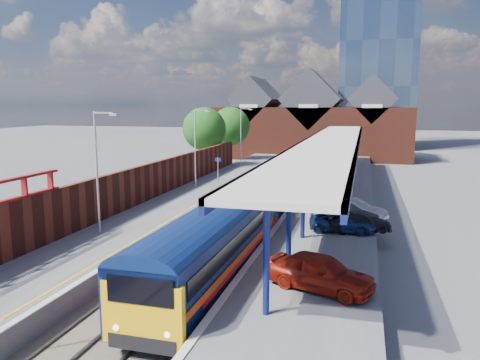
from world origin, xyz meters
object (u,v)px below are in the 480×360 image
(parked_car_dark, at_px, (358,222))
(parked_car_blue, at_px, (343,223))
(platform_sign, at_px, (218,166))
(parked_car_silver, at_px, (352,210))
(parked_car_red, at_px, (320,272))
(train, at_px, (294,169))
(lamp_post_c, at_px, (196,143))
(lamp_post_b, at_px, (99,165))
(lamp_post_d, at_px, (242,133))

(parked_car_dark, relative_size, parked_car_blue, 1.02)
(platform_sign, bearing_deg, parked_car_silver, -41.99)
(platform_sign, bearing_deg, parked_car_red, -63.44)
(parked_car_red, distance_m, parked_car_dark, 9.54)
(train, relative_size, parked_car_silver, 15.38)
(train, relative_size, parked_car_blue, 17.09)
(lamp_post_c, distance_m, parked_car_dark, 18.89)
(platform_sign, bearing_deg, parked_car_dark, -46.84)
(lamp_post_b, xyz_separation_m, parked_car_red, (13.00, -5.27, -3.25))
(train, xyz_separation_m, parked_car_silver, (6.07, -15.50, -0.42))
(lamp_post_d, height_order, parked_car_red, lamp_post_d)
(platform_sign, distance_m, parked_car_blue, 18.62)
(parked_car_silver, bearing_deg, parked_car_red, -164.10)
(parked_car_silver, distance_m, parked_car_blue, 2.83)
(lamp_post_b, xyz_separation_m, parked_car_silver, (13.93, 6.69, -3.29))
(lamp_post_d, bearing_deg, platform_sign, -84.44)
(train, relative_size, lamp_post_c, 9.42)
(lamp_post_d, relative_size, platform_sign, 2.80)
(platform_sign, relative_size, parked_car_dark, 0.64)
(parked_car_red, bearing_deg, train, 30.96)
(lamp_post_b, relative_size, parked_car_blue, 1.81)
(train, height_order, parked_car_red, train)
(lamp_post_c, distance_m, platform_sign, 3.34)
(lamp_post_c, relative_size, platform_sign, 2.80)
(lamp_post_b, height_order, parked_car_red, lamp_post_b)
(train, distance_m, parked_car_silver, 16.65)
(lamp_post_c, bearing_deg, lamp_post_d, 90.00)
(train, height_order, lamp_post_d, lamp_post_d)
(train, bearing_deg, platform_sign, -147.19)
(train, distance_m, parked_car_red, 27.93)
(train, bearing_deg, parked_car_blue, -72.94)
(train, xyz_separation_m, parked_car_dark, (6.47, -18.01, -0.55))
(train, height_order, parked_car_dark, train)
(parked_car_blue, bearing_deg, platform_sign, 39.60)
(lamp_post_d, xyz_separation_m, parked_car_red, (13.00, -37.27, -3.25))
(lamp_post_b, height_order, lamp_post_c, same)
(train, bearing_deg, parked_car_red, -79.39)
(lamp_post_b, distance_m, parked_car_dark, 15.31)
(lamp_post_b, xyz_separation_m, lamp_post_d, (0.00, 32.00, 0.00))
(lamp_post_d, height_order, parked_car_dark, lamp_post_d)
(lamp_post_b, distance_m, platform_sign, 18.20)
(lamp_post_d, relative_size, parked_car_dark, 1.78)
(platform_sign, bearing_deg, lamp_post_b, -94.33)
(lamp_post_d, distance_m, parked_car_silver, 29.08)
(parked_car_silver, bearing_deg, parked_car_dark, -150.60)
(parked_car_red, bearing_deg, platform_sign, 46.92)
(parked_car_red, relative_size, parked_car_blue, 1.13)
(parked_car_silver, xyz_separation_m, parked_car_blue, (-0.46, -2.79, -0.17))
(lamp_post_b, relative_size, parked_car_red, 1.61)
(lamp_post_c, height_order, platform_sign, lamp_post_c)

